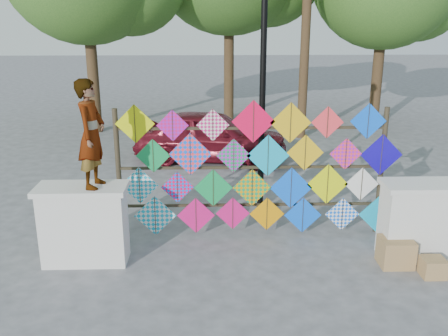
{
  "coord_description": "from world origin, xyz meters",
  "views": [
    {
      "loc": [
        -0.71,
        -7.47,
        3.84
      ],
      "look_at": [
        -0.48,
        0.6,
        1.3
      ],
      "focal_mm": 40.0,
      "sensor_mm": 36.0,
      "label": 1
    }
  ],
  "objects_px": {
    "vendor_woman": "(91,134)",
    "lamppost": "(263,75)",
    "kite_rack": "(257,171)",
    "sedan": "(211,136)"
  },
  "relations": [
    {
      "from": "vendor_woman",
      "to": "lamppost",
      "type": "distance_m",
      "value": 3.59
    },
    {
      "from": "vendor_woman",
      "to": "lamppost",
      "type": "relative_size",
      "value": 0.37
    },
    {
      "from": "kite_rack",
      "to": "lamppost",
      "type": "distance_m",
      "value": 1.97
    },
    {
      "from": "lamppost",
      "to": "vendor_woman",
      "type": "bearing_deg",
      "value": -141.58
    },
    {
      "from": "lamppost",
      "to": "kite_rack",
      "type": "bearing_deg",
      "value": -98.88
    },
    {
      "from": "kite_rack",
      "to": "lamppost",
      "type": "xyz_separation_m",
      "value": [
        0.2,
        1.27,
        1.49
      ]
    },
    {
      "from": "sedan",
      "to": "vendor_woman",
      "type": "bearing_deg",
      "value": 172.61
    },
    {
      "from": "kite_rack",
      "to": "sedan",
      "type": "relative_size",
      "value": 1.24
    },
    {
      "from": "vendor_woman",
      "to": "lamppost",
      "type": "bearing_deg",
      "value": -43.04
    },
    {
      "from": "kite_rack",
      "to": "vendor_woman",
      "type": "relative_size",
      "value": 3.03
    }
  ]
}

